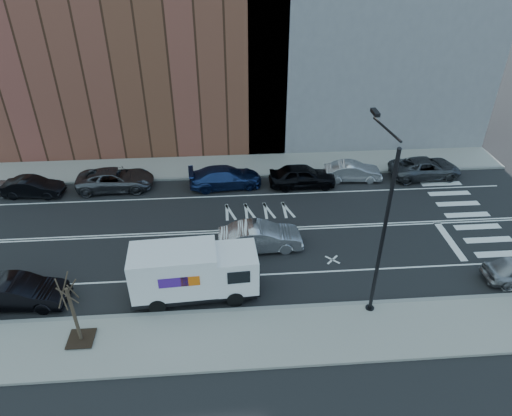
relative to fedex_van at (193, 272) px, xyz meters
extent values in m
plane|color=black|center=(1.83, 5.60, -1.56)|extent=(120.00, 120.00, 0.00)
cube|color=gray|center=(1.83, -3.20, -1.48)|extent=(44.00, 3.60, 0.15)
cube|color=gray|center=(1.83, 14.40, -1.48)|extent=(44.00, 3.60, 0.15)
cube|color=gray|center=(1.83, -1.40, -1.47)|extent=(44.00, 0.25, 0.17)
cube|color=gray|center=(1.83, 12.60, -1.47)|extent=(44.00, 0.25, 0.17)
cube|color=brown|center=(-6.17, 21.20, 9.44)|extent=(26.00, 10.00, 22.00)
cylinder|color=black|center=(8.83, -1.80, 2.94)|extent=(0.18, 0.18, 9.00)
cylinder|color=black|center=(8.83, -1.80, -1.46)|extent=(0.44, 0.44, 0.20)
sphere|color=black|center=(8.83, -1.80, 7.39)|extent=(0.20, 0.20, 0.20)
cylinder|color=black|center=(8.83, -0.10, 7.54)|extent=(0.11, 3.49, 0.48)
cube|color=black|center=(8.83, 1.60, 7.64)|extent=(0.25, 0.80, 0.18)
cube|color=#FFF2CC|center=(8.83, 1.60, 7.54)|extent=(0.18, 0.55, 0.03)
cube|color=black|center=(-5.17, -2.80, -1.33)|extent=(1.20, 1.20, 0.04)
cylinder|color=#382B1E|center=(-5.17, -2.80, 0.19)|extent=(0.16, 0.16, 3.20)
cylinder|color=#382B1E|center=(-4.92, -2.80, 1.59)|extent=(0.06, 0.80, 1.44)
cylinder|color=#382B1E|center=(-5.09, -2.56, 1.59)|extent=(0.81, 0.31, 1.19)
cylinder|color=#382B1E|center=(-5.37, -2.65, 1.59)|extent=(0.58, 0.76, 1.50)
cylinder|color=#382B1E|center=(-5.37, -2.95, 1.59)|extent=(0.47, 0.61, 1.37)
cylinder|color=#382B1E|center=(-5.09, -3.04, 1.59)|extent=(0.72, 0.29, 1.13)
cube|color=black|center=(-0.02, 0.00, -1.10)|extent=(6.45, 2.49, 0.31)
cube|color=white|center=(2.23, 0.12, 0.03)|extent=(2.16, 2.31, 2.05)
cube|color=black|center=(3.27, 0.18, 0.34)|extent=(0.16, 1.89, 0.97)
cube|color=black|center=(2.29, -0.99, 0.34)|extent=(1.13, 0.10, 0.72)
cube|color=black|center=(2.17, 1.23, 0.34)|extent=(1.13, 0.10, 0.72)
cube|color=black|center=(3.23, 0.17, -0.99)|extent=(0.26, 2.05, 0.36)
cube|color=white|center=(-0.94, -0.05, 0.23)|extent=(4.41, 2.48, 2.35)
cube|color=#47198C|center=(-0.88, -1.20, 0.39)|extent=(1.43, 0.10, 0.56)
cube|color=orange|center=(-0.06, -1.15, 0.39)|extent=(0.92, 0.07, 0.56)
cube|color=#47198C|center=(-1.00, 1.09, 0.39)|extent=(1.43, 0.10, 0.56)
cube|color=orange|center=(-0.18, 1.14, 0.39)|extent=(0.92, 0.07, 0.56)
cylinder|color=black|center=(2.08, -0.91, -1.13)|extent=(0.87, 0.33, 0.86)
cylinder|color=black|center=(1.97, 1.13, -1.13)|extent=(0.87, 0.33, 0.86)
cylinder|color=black|center=(-1.80, -1.12, -1.13)|extent=(0.87, 0.33, 0.86)
cylinder|color=black|center=(-1.91, 0.92, -1.13)|extent=(0.87, 0.33, 0.86)
imported|color=black|center=(-11.77, 11.04, -0.88)|extent=(4.25, 1.79, 1.36)
imported|color=#494A50|center=(-6.14, 11.61, -0.80)|extent=(5.50, 2.67, 1.51)
imported|color=navy|center=(1.81, 11.33, -0.79)|extent=(5.43, 2.57, 1.53)
imported|color=black|center=(7.43, 10.99, -0.73)|extent=(4.86, 1.96, 1.66)
imported|color=silver|center=(11.35, 11.62, -0.86)|extent=(4.30, 1.70, 1.39)
imported|color=#414348|center=(16.94, 11.69, -0.82)|extent=(5.47, 2.76, 1.48)
imported|color=#AAAAAF|center=(3.74, 3.74, -0.75)|extent=(4.99, 1.92, 1.62)
imported|color=black|center=(-8.82, -0.02, -0.77)|extent=(4.87, 1.96, 1.57)
camera|label=1|loc=(1.87, -17.94, 15.24)|focal=32.00mm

